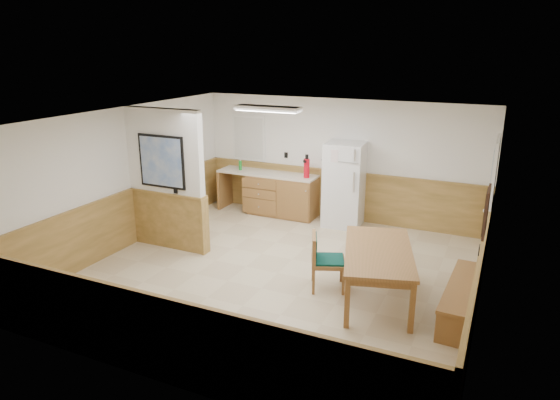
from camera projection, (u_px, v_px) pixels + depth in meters
The scene contains 20 objects.
ground at pixel (278, 273), 8.02m from camera, with size 6.00×6.00×0.00m, color beige.
ceiling at pixel (278, 117), 7.28m from camera, with size 6.00×6.00×0.02m, color white.
back_wall at pixel (339, 160), 10.25m from camera, with size 6.00×0.02×2.50m, color white.
right_wall at pixel (488, 227), 6.45m from camera, with size 0.02×6.00×2.50m, color white.
left_wall at pixel (125, 178), 8.86m from camera, with size 0.02×6.00×2.50m, color white.
wainscot_back at pixel (338, 195), 10.46m from camera, with size 6.00×0.04×1.00m, color tan.
wainscot_right at pixel (479, 280), 6.68m from camera, with size 0.04×6.00×1.00m, color tan.
wainscot_left at pixel (130, 218), 9.07m from camera, with size 0.04×6.00×1.00m, color tan.
partition_wall at pixel (166, 181), 8.73m from camera, with size 1.50×0.20×2.50m.
kitchen_counter at pixel (280, 194), 10.70m from camera, with size 2.20×0.61×1.00m.
exterior_door at pixel (490, 202), 8.17m from camera, with size 0.07×1.02×2.15m.
kitchen_window at pixel (249, 138), 10.99m from camera, with size 0.80×0.04×1.00m.
wall_painting at pixel (486, 212), 6.12m from camera, with size 0.04×0.50×0.60m.
fluorescent_fixture at pixel (268, 109), 8.75m from camera, with size 1.20×0.30×0.09m.
refrigerator at pixel (344, 185), 9.96m from camera, with size 0.79×0.75×1.69m.
dining_table at pixel (378, 256), 7.05m from camera, with size 1.41×2.04×0.75m.
dining_bench at pixel (462, 292), 6.68m from camera, with size 0.46×1.74×0.45m.
dining_chair at pixel (322, 257), 7.40m from camera, with size 0.82×0.69×0.85m.
fire_extinguisher at pixel (307, 168), 10.21m from camera, with size 0.16×0.16×0.48m.
soap_bottle at pixel (240, 165), 10.88m from camera, with size 0.07×0.07×0.21m, color #188528.
Camera 1 is at (3.10, -6.63, 3.50)m, focal length 32.00 mm.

